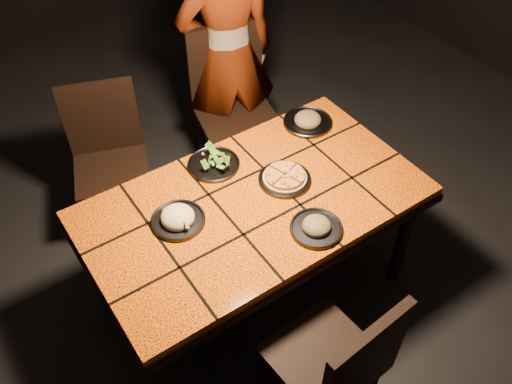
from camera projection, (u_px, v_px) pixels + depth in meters
room_shell at (253, 62)px, 2.02m from camera, size 6.04×7.04×3.08m
dining_table at (254, 211)px, 2.61m from camera, size 1.62×0.92×0.75m
chair_near at (340, 363)px, 2.21m from camera, size 0.45×0.45×0.93m
chair_far_left at (108, 151)px, 3.13m from camera, size 0.54×0.54×0.93m
chair_far_right at (232, 99)px, 3.37m from camera, size 0.56×0.56×1.04m
diner at (228, 56)px, 3.28m from camera, size 0.69×0.55×1.67m
plate_pizza at (285, 178)px, 2.63m from camera, size 0.27×0.27×0.04m
plate_pasta at (178, 218)px, 2.44m from camera, size 0.25×0.25×0.08m
plate_salad at (213, 162)px, 2.70m from camera, size 0.26×0.26×0.07m
plate_mushroom_a at (316, 227)px, 2.41m from camera, size 0.24×0.24×0.08m
plate_mushroom_b at (308, 120)px, 2.94m from camera, size 0.27×0.27×0.09m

